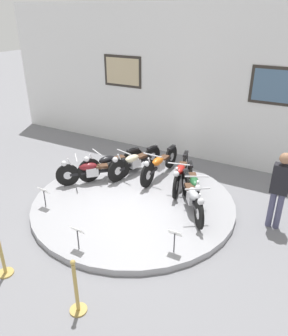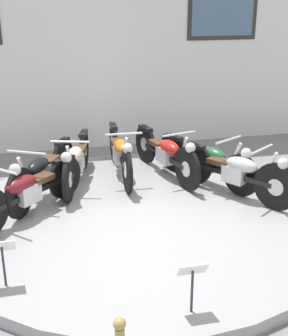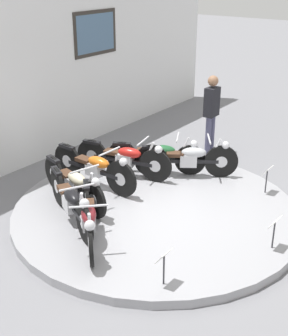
{
  "view_description": "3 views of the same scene",
  "coord_description": "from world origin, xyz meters",
  "views": [
    {
      "loc": [
        3.54,
        -5.86,
        4.3
      ],
      "look_at": [
        0.16,
        0.23,
        0.93
      ],
      "focal_mm": 35.0,
      "sensor_mm": 36.0,
      "label": 1
    },
    {
      "loc": [
        -1.22,
        -5.39,
        2.82
      ],
      "look_at": [
        0.07,
        0.06,
        0.74
      ],
      "focal_mm": 50.0,
      "sensor_mm": 36.0,
      "label": 2
    },
    {
      "loc": [
        -5.79,
        -4.01,
        3.97
      ],
      "look_at": [
        0.13,
        0.35,
        0.74
      ],
      "focal_mm": 50.0,
      "sensor_mm": 36.0,
      "label": 3
    }
  ],
  "objects": [
    {
      "name": "motorcycle_maroon",
      "position": [
        -1.41,
        0.23,
        0.51
      ],
      "size": [
        1.43,
        1.42,
        0.78
      ],
      "color": "black",
      "rests_on": "display_platform"
    },
    {
      "name": "motorcycle_red",
      "position": [
        0.69,
        1.22,
        0.53
      ],
      "size": [
        0.62,
        1.96,
        0.8
      ],
      "color": "black",
      "rests_on": "display_platform"
    },
    {
      "name": "info_placard_front_centre",
      "position": [
        0.0,
        -2.08,
        0.51
      ],
      "size": [
        0.26,
        0.11,
        0.51
      ],
      "color": "#333338",
      "rests_on": "display_platform"
    },
    {
      "name": "motorcycle_orange",
      "position": [
        -0.0,
        1.38,
        0.54
      ],
      "size": [
        0.54,
        2.02,
        0.81
      ],
      "color": "black",
      "rests_on": "display_platform"
    },
    {
      "name": "motorcycle_black",
      "position": [
        -1.21,
        0.81,
        0.54
      ],
      "size": [
        0.98,
        1.81,
        0.81
      ],
      "color": "black",
      "rests_on": "display_platform"
    },
    {
      "name": "back_wall",
      "position": [
        0.0,
        3.51,
        2.28
      ],
      "size": [
        14.0,
        0.22,
        4.55
      ],
      "color": "white",
      "rests_on": "ground_plane"
    },
    {
      "name": "ground_plane",
      "position": [
        0.0,
        0.0,
        0.0
      ],
      "size": [
        60.0,
        60.0,
        0.0
      ],
      "primitive_type": "plane",
      "color": "slate"
    },
    {
      "name": "motorcycle_cream",
      "position": [
        -0.7,
        1.22,
        0.52
      ],
      "size": [
        0.67,
        1.92,
        0.79
      ],
      "color": "black",
      "rests_on": "display_platform"
    },
    {
      "name": "motorcycle_green",
      "position": [
        1.21,
        0.8,
        0.52
      ],
      "size": [
        0.98,
        1.75,
        0.78
      ],
      "color": "black",
      "rests_on": "display_platform"
    },
    {
      "name": "motorcycle_silver",
      "position": [
        1.4,
        0.23,
        0.53
      ],
      "size": [
        1.17,
        1.68,
        0.8
      ],
      "color": "black",
      "rests_on": "display_platform"
    },
    {
      "name": "info_placard_front_left",
      "position": [
        -1.64,
        -1.27,
        0.51
      ],
      "size": [
        0.26,
        0.11,
        0.51
      ],
      "color": "#333338",
      "rests_on": "display_platform"
    },
    {
      "name": "display_platform",
      "position": [
        0.0,
        0.0,
        0.07
      ],
      "size": [
        4.86,
        4.86,
        0.14
      ],
      "primitive_type": "cylinder",
      "color": "#99999E",
      "rests_on": "ground_plane"
    }
  ]
}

